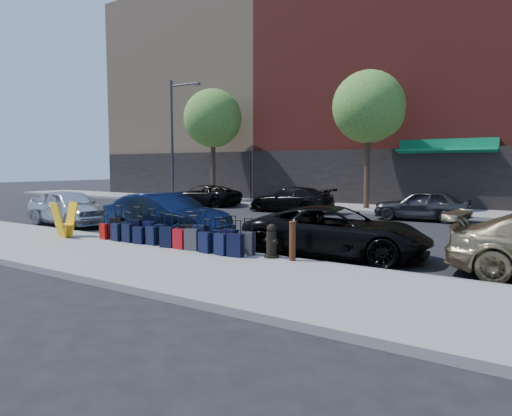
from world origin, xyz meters
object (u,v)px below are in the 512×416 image
Objects in this scene: bollard at (292,240)px; car_near_1 at (166,216)px; display_rack at (65,220)px; car_far_2 at (422,205)px; car_near_2 at (337,231)px; tree_left at (215,120)px; tree_center at (371,109)px; car_far_1 at (291,200)px; streetlight at (174,133)px; car_far_0 at (204,195)px; suitcase_front_5 at (175,236)px; car_near_0 at (69,207)px; fire_hydrant at (271,242)px.

car_near_1 reaches higher than bollard.
car_far_2 is (8.08, 12.05, -0.00)m from display_rack.
car_far_2 is (-0.10, 9.56, 0.02)m from car_near_2.
tree_center is (10.50, 0.00, 0.00)m from tree_left.
car_far_1 is (-6.33, 11.35, 0.02)m from bollard.
tree_left is 1.61× the size of car_far_1.
car_far_0 is at bearing -23.11° from streetlight.
car_near_1 is 11.43m from car_far_2.
car_far_2 is (12.88, -0.58, 0.06)m from car_far_0.
bollard is at bearing -46.22° from tree_left.
suitcase_front_5 is 0.20× the size of car_near_0.
bollard is 13.00m from car_far_1.
tree_center reaches higher than car_far_0.
tree_left is 19.92m from fire_hydrant.
car_near_1 is 9.96m from car_far_1.
suitcase_front_5 is at bearing -98.75° from car_near_0.
car_near_0 reaches higher than car_far_0.
fire_hydrant is 11.26m from car_far_2.
car_near_1 reaches higher than car_near_2.
bollard is (13.68, -14.27, -4.78)m from tree_left.
suitcase_front_5 is (-0.56, -14.34, -4.99)m from tree_center.
suitcase_front_5 is 0.19× the size of car_near_1.
suitcase_front_5 is at bearing -154.47° from fire_hydrant.
car_near_2 is (4.12, 1.79, 0.25)m from suitcase_front_5.
car_near_0 is 10.78m from car_far_1.
bollard is 1.76m from car_near_2.
tree_center is at bearing 0.00° from tree_left.
car_far_1 is at bearing 100.17° from suitcase_front_5.
display_rack is 4.29m from car_near_0.
suitcase_front_5 is 0.19× the size of car_far_0.
car_far_0 is 1.00× the size of car_far_1.
car_near_2 is 1.07× the size of car_far_0.
tree_left is 1.69× the size of car_near_0.
car_far_0 reaches higher than display_rack.
fire_hydrant is at bearing -0.48° from suitcase_front_5.
fire_hydrant is 5.09m from car_near_1.
car_near_1 is at bearing -88.40° from car_near_0.
suitcase_front_5 is 0.79× the size of display_rack.
car_far_0 is (-9.42, -2.41, -4.78)m from tree_center.
fire_hydrant is (13.06, -14.22, -4.88)m from tree_left.
car_near_2 is 9.56m from car_far_2.
car_near_0 reaches higher than bollard.
car_near_0 reaches higher than car_far_1.
display_rack is at bearing -172.75° from suitcase_front_5.
tree_left is at bearing 155.94° from fire_hydrant.
tree_center is 1.79× the size of car_far_2.
display_rack is (-7.80, -0.77, 0.06)m from bollard.
tree_center reaches higher than fire_hydrant.
car_far_2 reaches higher than bollard.
car_near_1 reaches higher than display_rack.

